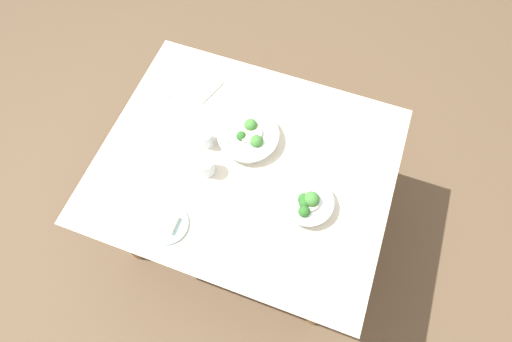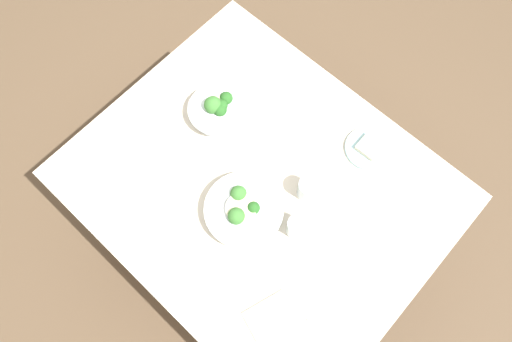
{
  "view_description": "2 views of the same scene",
  "coord_description": "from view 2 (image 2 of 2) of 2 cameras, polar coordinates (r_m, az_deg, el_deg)",
  "views": [
    {
      "loc": [
        -0.31,
        0.73,
        2.32
      ],
      "look_at": [
        -0.06,
        0.03,
        0.78
      ],
      "focal_mm": 28.28,
      "sensor_mm": 36.0,
      "label": 1
    },
    {
      "loc": [
        0.37,
        -0.42,
        2.34
      ],
      "look_at": [
        -0.04,
        0.02,
        0.78
      ],
      "focal_mm": 33.29,
      "sensor_mm": 36.0,
      "label": 2
    }
  ],
  "objects": [
    {
      "name": "broccoli_bowl_near",
      "position": [
        1.63,
        -1.53,
        -4.7
      ],
      "size": [
        0.27,
        0.27,
        0.09
      ],
      "color": "white",
      "rests_on": "dining_table"
    },
    {
      "name": "napkin_folded_upper",
      "position": [
        1.6,
        2.65,
        -18.56
      ],
      "size": [
        0.24,
        0.21,
        0.01
      ],
      "primitive_type": "cube",
      "rotation": [
        0.0,
        0.0,
        -0.31
      ],
      "color": "#B1A997",
      "rests_on": "dining_table"
    },
    {
      "name": "broccoli_bowl_far",
      "position": [
        1.78,
        -4.68,
        7.36
      ],
      "size": [
        0.21,
        0.21,
        0.1
      ],
      "color": "white",
      "rests_on": "dining_table"
    },
    {
      "name": "table_knife_left",
      "position": [
        1.87,
        -10.41,
        8.86
      ],
      "size": [
        0.06,
        0.2,
        0.0
      ],
      "primitive_type": "cube",
      "rotation": [
        0.0,
        0.0,
        4.45
      ],
      "color": "#B7B7BC",
      "rests_on": "dining_table"
    },
    {
      "name": "ground_plane",
      "position": [
        2.41,
        0.36,
        -7.44
      ],
      "size": [
        6.0,
        6.0,
        0.0
      ],
      "primitive_type": "plane",
      "color": "brown"
    },
    {
      "name": "water_glass_center",
      "position": [
        1.61,
        5.0,
        -6.73
      ],
      "size": [
        0.07,
        0.07,
        0.08
      ],
      "primitive_type": "cylinder",
      "color": "silver",
      "rests_on": "dining_table"
    },
    {
      "name": "bread_side_plate",
      "position": [
        1.78,
        13.38,
        2.7
      ],
      "size": [
        0.17,
        0.17,
        0.03
      ],
      "color": "#99C6D1",
      "rests_on": "dining_table"
    },
    {
      "name": "fork_by_near_bowl",
      "position": [
        1.92,
        1.91,
        12.79
      ],
      "size": [
        0.1,
        0.03,
        0.0
      ],
      "rotation": [
        0.0,
        0.0,
        0.18
      ],
      "color": "#B7B7BC",
      "rests_on": "dining_table"
    },
    {
      "name": "water_glass_side",
      "position": [
        1.65,
        6.28,
        -2.13
      ],
      "size": [
        0.07,
        0.07,
        0.09
      ],
      "primitive_type": "cylinder",
      "color": "silver",
      "rests_on": "dining_table"
    },
    {
      "name": "fork_by_far_bowl",
      "position": [
        1.61,
        7.9,
        -17.48
      ],
      "size": [
        0.09,
        0.08,
        0.0
      ],
      "rotation": [
        0.0,
        0.0,
        3.85
      ],
      "color": "#B7B7BC",
      "rests_on": "dining_table"
    },
    {
      "name": "dining_table",
      "position": [
        1.8,
        0.48,
        -2.8
      ],
      "size": [
        1.27,
        1.05,
        0.74
      ],
      "color": "beige",
      "rests_on": "ground_plane"
    }
  ]
}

